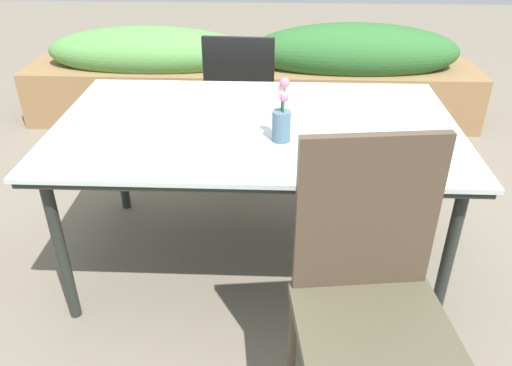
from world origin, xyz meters
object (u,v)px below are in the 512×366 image
(dining_table, at_px, (256,133))
(chair_far_side, at_px, (242,95))
(chair_near_right, at_px, (371,292))
(flower_vase, at_px, (282,118))
(planter_box, at_px, (254,76))

(dining_table, bearing_deg, chair_far_side, 97.84)
(dining_table, relative_size, chair_near_right, 1.65)
(chair_far_side, relative_size, flower_vase, 3.41)
(dining_table, bearing_deg, flower_vase, -57.50)
(planter_box, bearing_deg, chair_far_side, -92.08)
(flower_vase, bearing_deg, chair_far_side, 102.27)
(dining_table, height_order, chair_far_side, chair_far_side)
(chair_near_right, distance_m, planter_box, 2.62)
(chair_far_side, bearing_deg, planter_box, 91.53)
(dining_table, height_order, chair_near_right, chair_near_right)
(flower_vase, bearing_deg, dining_table, 122.50)
(planter_box, bearing_deg, dining_table, -86.99)
(chair_far_side, height_order, flower_vase, flower_vase)
(chair_far_side, bearing_deg, flower_vase, -74.12)
(dining_table, xyz_separation_m, flower_vase, (0.11, -0.17, 0.15))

